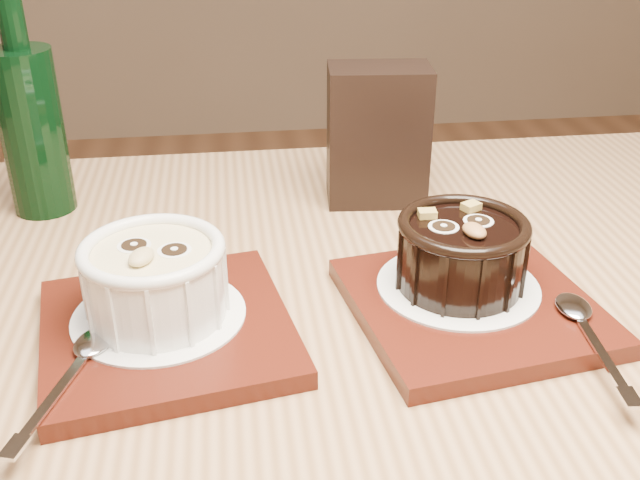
# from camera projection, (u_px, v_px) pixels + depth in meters

# --- Properties ---
(table) EXTENTS (1.20, 0.80, 0.75)m
(table) POSITION_uv_depth(u_px,v_px,m) (370.00, 427.00, 0.61)
(table) COLOR olive
(table) RESTS_ON ground
(tray_left) EXTENTS (0.21, 0.21, 0.01)m
(tray_left) POSITION_uv_depth(u_px,v_px,m) (168.00, 331.00, 0.56)
(tray_left) COLOR #49160C
(tray_left) RESTS_ON table
(doily_left) EXTENTS (0.13, 0.13, 0.00)m
(doily_left) POSITION_uv_depth(u_px,v_px,m) (159.00, 315.00, 0.56)
(doily_left) COLOR white
(doily_left) RESTS_ON tray_left
(ramekin_white) EXTENTS (0.11, 0.11, 0.06)m
(ramekin_white) POSITION_uv_depth(u_px,v_px,m) (155.00, 277.00, 0.55)
(ramekin_white) COLOR white
(ramekin_white) RESTS_ON doily_left
(spoon_left) EXTENTS (0.07, 0.14, 0.01)m
(spoon_left) POSITION_uv_depth(u_px,v_px,m) (71.00, 372.00, 0.50)
(spoon_left) COLOR silver
(spoon_left) RESTS_ON tray_left
(tray_right) EXTENTS (0.21, 0.21, 0.01)m
(tray_right) POSITION_uv_depth(u_px,v_px,m) (471.00, 306.00, 0.59)
(tray_right) COLOR #49160C
(tray_right) RESTS_ON table
(doily_right) EXTENTS (0.13, 0.13, 0.00)m
(doily_right) POSITION_uv_depth(u_px,v_px,m) (458.00, 286.00, 0.60)
(doily_right) COLOR white
(doily_right) RESTS_ON tray_right
(ramekin_dark) EXTENTS (0.10, 0.10, 0.06)m
(ramekin_dark) POSITION_uv_depth(u_px,v_px,m) (462.00, 250.00, 0.58)
(ramekin_dark) COLOR black
(ramekin_dark) RESTS_ON doily_right
(spoon_right) EXTENTS (0.04, 0.14, 0.01)m
(spoon_right) POSITION_uv_depth(u_px,v_px,m) (590.00, 333.00, 0.54)
(spoon_right) COLOR silver
(spoon_right) RESTS_ON tray_right
(condiment_stand) EXTENTS (0.10, 0.07, 0.14)m
(condiment_stand) POSITION_uv_depth(u_px,v_px,m) (378.00, 135.00, 0.75)
(condiment_stand) COLOR black
(condiment_stand) RESTS_ON table
(green_bottle) EXTENTS (0.06, 0.06, 0.23)m
(green_bottle) POSITION_uv_depth(u_px,v_px,m) (31.00, 125.00, 0.72)
(green_bottle) COLOR black
(green_bottle) RESTS_ON table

